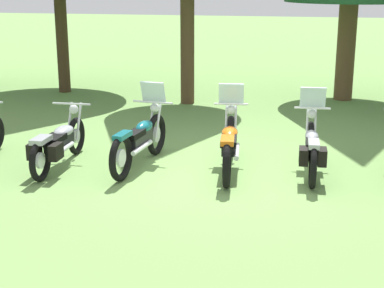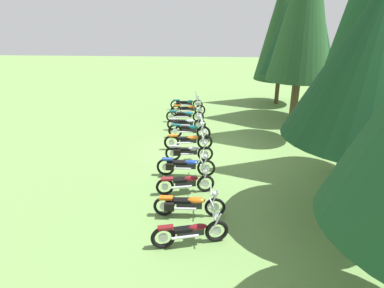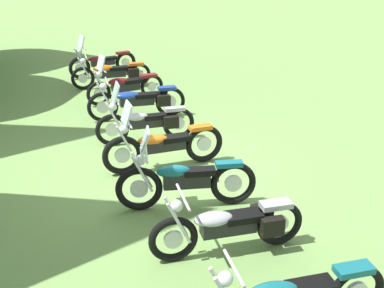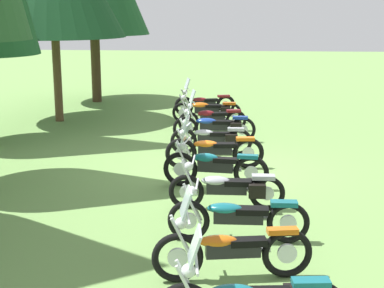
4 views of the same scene
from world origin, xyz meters
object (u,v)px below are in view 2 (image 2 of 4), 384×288
Objects in this scene: motorcycle_10 at (191,231)px; pine_tree_0 at (284,22)px; motorcycle_8 at (186,182)px; pine_tree_4 at (380,57)px; motorcycle_2 at (185,115)px; motorcycle_9 at (188,204)px; pine_tree_3 at (372,7)px; motorcycle_7 at (185,165)px; motorcycle_0 at (186,103)px; motorcycle_5 at (189,140)px; motorcycle_3 at (186,123)px; pine_tree_2 at (306,4)px; pine_tree_1 at (303,12)px; motorcycle_1 at (189,109)px; motorcycle_6 at (188,151)px; motorcycle_4 at (190,130)px.

motorcycle_10 is 0.23× the size of pine_tree_0.
pine_tree_4 reaches higher than motorcycle_8.
motorcycle_9 is (10.27, 1.01, 0.00)m from motorcycle_2.
motorcycle_9 is 17.25m from pine_tree_0.
motorcycle_2 is 11.46m from pine_tree_3.
pine_tree_0 reaches higher than motorcycle_7.
motorcycle_5 reaches higher than motorcycle_0.
pine_tree_2 is (1.05, 5.74, 6.23)m from motorcycle_3.
pine_tree_1 is (4.07, 0.28, 0.58)m from pine_tree_0.
pine_tree_1 reaches higher than motorcycle_2.
motorcycle_10 is (13.10, 1.13, -0.02)m from motorcycle_1.
motorcycle_6 is at bearing -40.92° from pine_tree_1.
pine_tree_3 is (6.61, 7.20, 5.99)m from motorcycle_2.
motorcycle_9 is (1.49, 0.18, -0.01)m from motorcycle_8.
pine_tree_2 is at bearing -12.34° from pine_tree_1.
pine_tree_1 is at bearing 177.08° from pine_tree_4.
pine_tree_2 reaches higher than motorcycle_9.
motorcycle_4 is 7.35m from motorcycle_9.
pine_tree_4 reaches higher than motorcycle_0.
motorcycle_6 is at bearing -96.67° from pine_tree_3.
pine_tree_3 reaches higher than motorcycle_1.
motorcycle_3 is at bearing -42.82° from pine_tree_0.
motorcycle_2 is 0.98× the size of motorcycle_5.
pine_tree_3 is (5.04, 7.04, 6.00)m from motorcycle_3.
motorcycle_0 is 10.28m from motorcycle_7.
motorcycle_4 reaches higher than motorcycle_0.
motorcycle_0 is 15.24m from pine_tree_4.
motorcycle_5 is at bearing -107.87° from pine_tree_3.
motorcycle_2 is 5.88m from motorcycle_6.
motorcycle_0 reaches higher than motorcycle_7.
motorcycle_4 reaches higher than motorcycle_8.
motorcycle_3 is 8.74m from motorcycle_9.
motorcycle_8 is at bearing -104.55° from pine_tree_4.
motorcycle_7 is at bearing -24.79° from pine_tree_0.
motorcycle_7 is (7.36, 0.64, 0.02)m from motorcycle_2.
pine_tree_4 is (3.55, -1.05, -1.30)m from pine_tree_3.
pine_tree_3 is (-3.66, 6.19, 5.99)m from motorcycle_9.
motorcycle_2 is 8.97m from pine_tree_2.
pine_tree_0 is (-2.32, 6.63, 5.33)m from motorcycle_0.
motorcycle_3 is (4.46, 0.35, -0.03)m from motorcycle_0.
pine_tree_3 is (3.67, 6.69, 5.95)m from motorcycle_4.
pine_tree_4 reaches higher than motorcycle_4.
motorcycle_5 is 4.31m from motorcycle_8.
motorcycle_4 reaches higher than motorcycle_6.
pine_tree_0 is at bearing 12.90° from motorcycle_0.
motorcycle_8 is at bearing -92.64° from motorcycle_5.
motorcycle_10 is (10.14, 1.06, 0.00)m from motorcycle_3.
motorcycle_4 is 10.28m from pine_tree_4.
motorcycle_0 is 1.03× the size of motorcycle_10.
motorcycle_0 is 1.04× the size of motorcycle_6.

